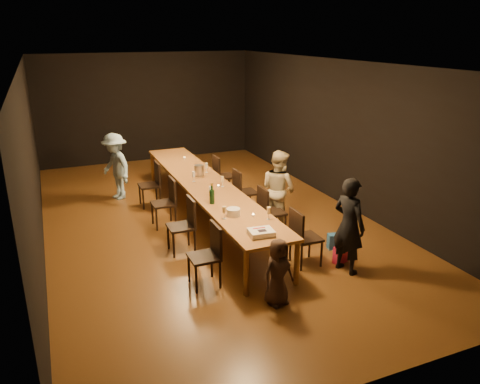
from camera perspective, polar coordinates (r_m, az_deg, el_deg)
name	(u,v)px	position (r m, az deg, el deg)	size (l,w,h in m)	color
ground	(206,219)	(9.33, -4.12, -3.31)	(10.00, 10.00, 0.00)	#452811
room_shell	(204,115)	(8.75, -4.44, 9.37)	(6.04, 10.04, 3.02)	black
table	(206,186)	(9.08, -4.23, 0.79)	(0.90, 6.00, 0.75)	olive
chair_right_0	(306,237)	(7.46, 8.09, -5.47)	(0.42, 0.42, 0.93)	black
chair_right_1	(272,212)	(8.43, 3.95, -2.39)	(0.42, 0.42, 0.93)	black
chair_right_2	(246,192)	(9.45, 0.69, 0.05)	(0.42, 0.42, 0.93)	black
chair_right_3	(224,176)	(10.50, -1.92, 2.01)	(0.42, 0.42, 0.93)	black
chair_left_0	(204,256)	(6.81, -4.43, -7.81)	(0.42, 0.42, 0.93)	black
chair_left_1	(181,226)	(7.86, -7.23, -4.13)	(0.42, 0.42, 0.93)	black
chair_left_2	(163,203)	(8.94, -9.35, -1.32)	(0.42, 0.42, 0.93)	black
chair_left_3	(149,185)	(10.05, -11.00, 0.88)	(0.42, 0.42, 0.93)	black
woman_birthday	(349,226)	(7.26, 13.13, -4.01)	(0.55, 0.36, 1.51)	black
woman_tan	(279,189)	(8.75, 4.72, 0.35)	(0.72, 0.56, 1.49)	beige
man_blue	(116,167)	(10.58, -14.91, 3.02)	(0.95, 0.55, 1.47)	#8CB6D9
child	(278,272)	(6.38, 4.65, -9.71)	(0.46, 0.30, 0.95)	#3B2921
gift_bag_red	(340,254)	(7.74, 12.15, -7.44)	(0.24, 0.13, 0.29)	#DD2151
gift_bag_blue	(334,241)	(8.19, 11.39, -5.92)	(0.21, 0.14, 0.27)	#2866AF
birthday_cake	(261,232)	(6.76, 2.60, -4.95)	(0.38, 0.32, 0.08)	white
plate_stack	(233,212)	(7.43, -0.82, -2.47)	(0.22, 0.22, 0.12)	white
champagne_bottle	(212,193)	(7.93, -3.45, -0.17)	(0.09, 0.09, 0.37)	black
ice_bucket	(199,170)	(9.55, -5.02, 2.66)	(0.20, 0.20, 0.22)	#B8B8BD
wineglass_0	(224,213)	(7.30, -1.93, -2.53)	(0.06, 0.06, 0.21)	beige
wineglass_1	(269,213)	(7.28, 3.52, -2.61)	(0.06, 0.06, 0.21)	beige
wineglass_2	(211,192)	(8.26, -3.60, 0.04)	(0.06, 0.06, 0.21)	silver
wineglass_3	(222,181)	(8.82, -2.15, 1.29)	(0.06, 0.06, 0.21)	beige
wineglass_4	(194,176)	(9.16, -5.66, 1.90)	(0.06, 0.06, 0.21)	silver
wineglass_5	(206,168)	(9.73, -4.12, 2.97)	(0.06, 0.06, 0.21)	silver
tealight_near	(253,215)	(7.44, 1.63, -2.85)	(0.05, 0.05, 0.03)	#B2B7B2
tealight_mid	(218,186)	(8.83, -2.66, 0.72)	(0.05, 0.05, 0.03)	#B2B7B2
tealight_far	(184,158)	(10.88, -6.79, 4.14)	(0.05, 0.05, 0.03)	#B2B7B2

